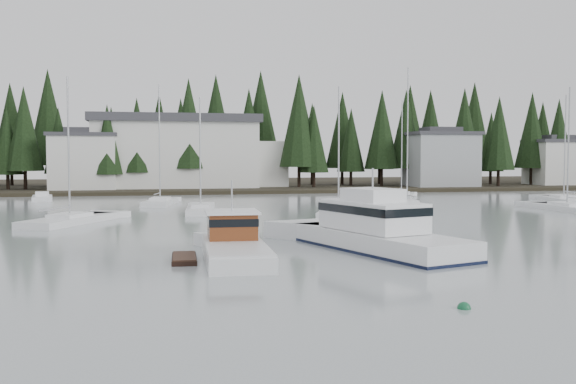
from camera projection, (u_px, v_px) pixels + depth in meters
name	position (u px, v px, depth m)	size (l,w,h in m)	color
ground	(442.00, 339.00, 17.75)	(260.00, 260.00, 0.00)	gray
far_shore_land	(203.00, 186.00, 112.67)	(240.00, 54.00, 1.00)	black
conifer_treeline	(207.00, 189.00, 101.90)	(200.00, 22.00, 20.00)	black
house_west	(84.00, 160.00, 91.22)	(9.54, 7.42, 8.75)	silver
house_east_a	(440.00, 158.00, 100.96)	(10.60, 8.48, 9.25)	#999EA0
house_east_b	(557.00, 161.00, 107.32)	(9.54, 7.42, 8.25)	silver
harbor_inn	(189.00, 152.00, 97.42)	(29.50, 11.50, 10.90)	silver
lobster_boat_brown	(232.00, 248.00, 31.91)	(4.74, 8.97, 4.39)	silver
cabin_cruiser_center	(377.00, 236.00, 34.77)	(7.18, 12.56, 5.16)	silver
sailboat_0	(70.00, 223.00, 48.91)	(6.83, 9.84, 11.69)	silver
sailboat_1	(564.00, 201.00, 72.29)	(4.97, 9.71, 12.57)	silver
sailboat_3	(567.00, 210.00, 60.70)	(3.12, 9.78, 12.18)	silver
sailboat_5	(160.00, 204.00, 68.50)	(4.11, 8.37, 13.30)	silver
sailboat_6	(407.00, 206.00, 64.45)	(3.79, 8.93, 14.55)	silver
sailboat_9	(338.00, 214.00, 56.04)	(5.86, 9.12, 11.72)	silver
sailboat_10	(201.00, 211.00, 59.24)	(3.23, 10.01, 11.12)	silver
sailboat_11	(401.00, 197.00, 79.49)	(6.04, 8.45, 12.62)	silver
runabout_1	(395.00, 217.00, 52.96)	(3.09, 6.33, 1.42)	silver
runabout_3	(42.00, 199.00, 75.11)	(3.05, 5.95, 1.42)	silver
mooring_buoy_green	(464.00, 309.00, 21.33)	(0.46, 0.46, 0.46)	#145933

